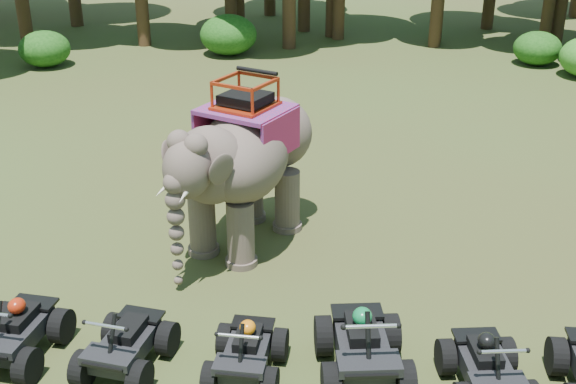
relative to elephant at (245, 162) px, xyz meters
name	(u,v)px	position (x,y,z in m)	size (l,w,h in m)	color
ground	(281,317)	(1.06, -2.79, -1.80)	(110.00, 110.00, 0.00)	#47381E
elephant	(245,162)	(0.00, 0.00, 0.00)	(1.88, 4.28, 3.59)	brown
atv_0	(14,325)	(-3.04, -4.35, -1.18)	(1.22, 1.67, 1.24)	black
atv_1	(125,337)	(-1.20, -4.44, -1.20)	(1.17, 1.61, 1.19)	black
atv_2	(246,346)	(0.72, -4.42, -1.23)	(1.12, 1.54, 1.14)	black
atv_3	(363,338)	(2.50, -4.22, -1.10)	(1.36, 1.87, 1.38)	black
atv_4	(488,360)	(4.35, -4.43, -1.20)	(1.17, 1.61, 1.19)	black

